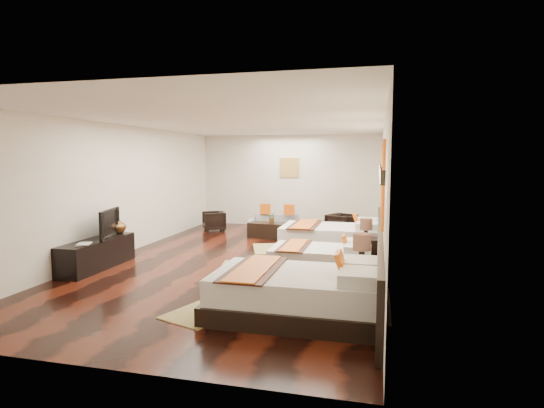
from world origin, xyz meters
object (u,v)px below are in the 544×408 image
(bed_near, at_px, (301,293))
(sofa, at_px, (277,223))
(book, at_px, (77,244))
(armchair_left, at_px, (214,221))
(coffee_table, at_px, (268,230))
(nightstand_a, at_px, (361,276))
(bed_mid, at_px, (322,259))
(nightstand_b, at_px, (366,248))
(bed_far, at_px, (333,238))
(figurine, at_px, (118,225))
(table_plant, at_px, (272,217))
(tv, at_px, (105,224))
(armchair_right, at_px, (342,225))
(tv_console, at_px, (97,254))

(bed_near, height_order, sofa, bed_near)
(book, height_order, armchair_left, book)
(bed_near, xyz_separation_m, coffee_table, (-1.83, 5.42, -0.11))
(nightstand_a, xyz_separation_m, coffee_table, (-2.57, 4.52, -0.14))
(book, bearing_deg, sofa, 66.52)
(bed_mid, xyz_separation_m, coffee_table, (-1.82, 3.17, -0.04))
(nightstand_b, xyz_separation_m, coffee_table, (-2.57, 2.26, -0.12))
(bed_far, relative_size, nightstand_a, 2.35)
(figurine, distance_m, table_plant, 4.07)
(nightstand_a, bearing_deg, coffee_table, 119.66)
(nightstand_b, relative_size, armchair_left, 1.46)
(figurine, xyz_separation_m, sofa, (2.37, 4.21, -0.48))
(nightstand_a, distance_m, table_plant, 5.23)
(bed_near, relative_size, nightstand_b, 2.60)
(bed_far, bearing_deg, armchair_left, 151.36)
(nightstand_a, relative_size, coffee_table, 0.98)
(table_plant, bearing_deg, sofa, 95.28)
(tv, height_order, book, tv)
(armchair_left, bearing_deg, sofa, 70.65)
(nightstand_a, bearing_deg, armchair_right, 97.84)
(bed_near, distance_m, armchair_right, 6.07)
(bed_mid, distance_m, table_plant, 3.69)
(bed_mid, xyz_separation_m, bed_far, (0.01, 1.89, 0.06))
(bed_near, bearing_deg, book, 166.38)
(bed_far, distance_m, book, 5.24)
(bed_far, height_order, tv, tv)
(bed_far, xyz_separation_m, book, (-4.20, -3.12, 0.26))
(bed_mid, bearing_deg, coffee_table, 119.90)
(bed_near, distance_m, nightstand_a, 1.17)
(armchair_left, xyz_separation_m, coffee_table, (1.80, -0.70, -0.08))
(armchair_right, relative_size, table_plant, 2.58)
(tv_console, height_order, sofa, tv_console)
(bed_near, distance_m, coffee_table, 5.72)
(nightstand_b, bearing_deg, table_plant, 136.79)
(nightstand_a, bearing_deg, table_plant, 118.39)
(bed_near, xyz_separation_m, sofa, (-1.83, 6.47, -0.06))
(nightstand_a, distance_m, figurine, 5.14)
(bed_mid, distance_m, nightstand_a, 1.55)
(nightstand_b, distance_m, armchair_right, 2.99)
(bed_mid, distance_m, armchair_right, 3.82)
(bed_near, distance_m, armchair_left, 7.12)
(book, xyz_separation_m, figurine, (0.00, 1.25, 0.16))
(bed_near, xyz_separation_m, nightstand_a, (0.75, 0.90, 0.04))
(bed_far, relative_size, coffee_table, 2.31)
(tv, xyz_separation_m, armchair_right, (4.18, 4.31, -0.52))
(bed_far, height_order, table_plant, bed_far)
(tv_console, bearing_deg, bed_mid, 9.35)
(nightstand_b, bearing_deg, bed_far, 127.37)
(bed_far, xyz_separation_m, armchair_right, (0.03, 1.93, 0.00))
(bed_mid, bearing_deg, bed_far, 89.83)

